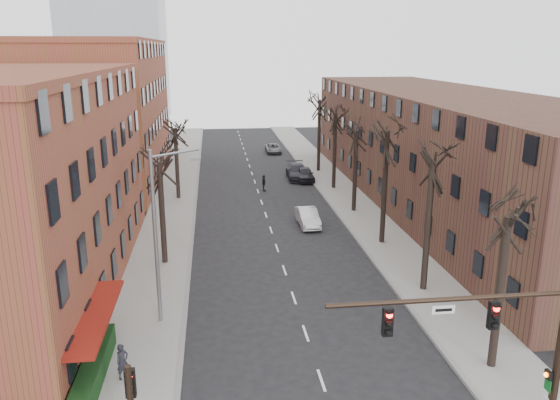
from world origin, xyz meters
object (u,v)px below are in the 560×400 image
object	(u,v)px
silver_sedan	(308,217)
parked_car_near	(305,174)
parked_car_mid	(297,172)
pedestrian_a	(122,362)

from	to	relation	value
silver_sedan	parked_car_near	distance (m)	15.17
parked_car_near	parked_car_mid	distance (m)	1.23
pedestrian_a	silver_sedan	bearing A→B (deg)	17.01
pedestrian_a	parked_car_near	bearing A→B (deg)	25.44
silver_sedan	parked_car_mid	bearing A→B (deg)	83.00
silver_sedan	parked_car_near	xyz separation A→B (m)	(2.28, 14.99, 0.06)
silver_sedan	parked_car_mid	world-z (taller)	parked_car_mid
parked_car_near	silver_sedan	bearing A→B (deg)	-97.65
silver_sedan	pedestrian_a	xyz separation A→B (m)	(-11.33, -19.79, 0.25)
silver_sedan	pedestrian_a	size ratio (longest dim) A/B	2.66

